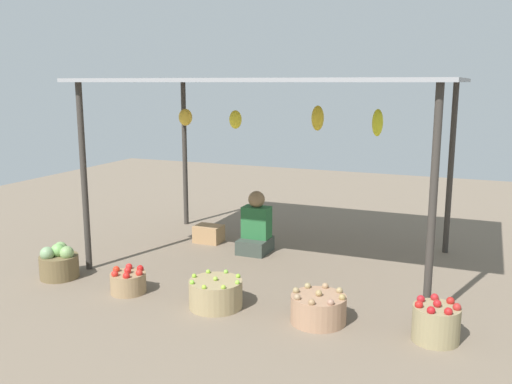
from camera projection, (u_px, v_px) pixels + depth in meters
name	position (u px, v px, depth m)	size (l,w,h in m)	color
ground_plane	(275.00, 260.00, 6.73)	(14.00, 14.00, 0.00)	#776755
market_stall_structure	(276.00, 90.00, 6.34)	(4.03, 2.54, 2.15)	#38332D
vendor_person	(256.00, 229.00, 7.01)	(0.36, 0.44, 0.78)	#384139
basket_cabbages	(59.00, 263.00, 6.10)	(0.42, 0.42, 0.39)	brown
basket_red_tomatoes	(128.00, 282.00, 5.68)	(0.36, 0.36, 0.27)	#987B56
basket_limes	(216.00, 293.00, 5.31)	(0.51, 0.51, 0.30)	#9D885F
basket_potatoes	(318.00, 308.00, 4.97)	(0.50, 0.50, 0.30)	#A57C5E
basket_red_apples	(436.00, 323.00, 4.61)	(0.39, 0.39, 0.36)	#94865E
wooden_crate_near_vendor	(209.00, 234.00, 7.47)	(0.36, 0.27, 0.23)	#A98055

